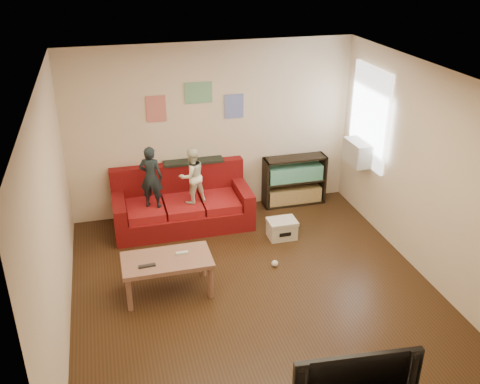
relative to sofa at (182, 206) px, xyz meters
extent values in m
cube|color=#392311|center=(0.59, -2.07, -0.31)|extent=(4.50, 5.00, 0.01)
cube|color=white|center=(0.59, -2.07, 2.40)|extent=(4.50, 5.00, 0.01)
cube|color=beige|center=(0.59, 0.43, 1.04)|extent=(4.50, 0.01, 2.70)
cube|color=beige|center=(0.59, -4.58, 1.04)|extent=(4.50, 0.01, 2.70)
cube|color=beige|center=(-1.66, -2.07, 1.04)|extent=(0.01, 5.00, 2.70)
cube|color=beige|center=(2.85, -2.07, 1.04)|extent=(0.01, 5.00, 2.70)
cube|color=maroon|center=(0.00, -0.07, -0.15)|extent=(2.08, 0.94, 0.31)
cube|color=maroon|center=(0.00, 0.30, 0.29)|extent=(2.08, 0.19, 0.57)
cube|color=maroon|center=(-0.95, -0.07, 0.13)|extent=(0.19, 0.94, 0.26)
cube|color=maroon|center=(0.95, -0.07, 0.13)|extent=(0.19, 0.94, 0.26)
cube|color=maroon|center=(-0.57, -0.14, 0.07)|extent=(0.54, 0.71, 0.12)
cube|color=maroon|center=(0.00, -0.14, 0.07)|extent=(0.54, 0.71, 0.12)
cube|color=maroon|center=(0.57, -0.14, 0.07)|extent=(0.54, 0.71, 0.12)
cube|color=black|center=(0.26, 0.30, 0.59)|extent=(0.94, 0.23, 0.04)
imported|color=black|center=(-0.45, -0.17, 0.60)|extent=(0.40, 0.34, 0.94)
imported|color=white|center=(0.15, -0.17, 0.56)|extent=(0.50, 0.44, 0.85)
cube|color=#956651|center=(-0.46, -1.75, 0.16)|extent=(1.10, 0.60, 0.05)
cylinder|color=#956651|center=(-0.96, -2.00, -0.09)|extent=(0.07, 0.07, 0.44)
cylinder|color=#956651|center=(0.03, -2.00, -0.09)|extent=(0.07, 0.07, 0.44)
cylinder|color=#956651|center=(-0.96, -1.50, -0.09)|extent=(0.07, 0.07, 0.44)
cylinder|color=#956651|center=(0.03, -1.50, -0.09)|extent=(0.07, 0.07, 0.44)
cube|color=black|center=(-0.71, -1.87, 0.20)|extent=(0.21, 0.06, 0.02)
cube|color=silver|center=(-0.26, -1.70, 0.20)|extent=(0.15, 0.05, 0.03)
cube|color=black|center=(1.42, 0.23, 0.11)|extent=(0.03, 0.31, 0.83)
cube|color=black|center=(2.42, 0.23, 0.11)|extent=(0.03, 0.31, 0.83)
cube|color=black|center=(1.92, 0.23, -0.29)|extent=(1.03, 0.31, 0.03)
cube|color=black|center=(1.92, 0.23, 0.50)|extent=(1.03, 0.31, 0.03)
cube|color=black|center=(1.92, 0.23, 0.11)|extent=(0.97, 0.31, 0.03)
cube|color=olive|center=(1.92, 0.23, -0.15)|extent=(0.91, 0.26, 0.25)
cube|color=#3F8C6F|center=(1.92, 0.23, 0.24)|extent=(0.91, 0.26, 0.25)
cube|color=white|center=(2.81, -0.42, 1.33)|extent=(0.04, 1.08, 1.48)
cube|color=#B7B2A3|center=(2.69, -0.42, 0.77)|extent=(0.28, 0.55, 0.35)
cube|color=#D87266|center=(-0.26, 0.41, 1.44)|extent=(0.30, 0.01, 0.40)
cube|color=#72B27F|center=(0.39, 0.41, 1.64)|extent=(0.42, 0.01, 0.32)
cube|color=#727FCC|center=(0.94, 0.41, 1.39)|extent=(0.30, 0.01, 0.38)
cube|color=beige|center=(1.36, -0.82, -0.19)|extent=(0.40, 0.30, 0.24)
cube|color=beige|center=(1.36, -0.82, -0.04)|extent=(0.42, 0.32, 0.05)
cube|color=black|center=(1.36, -0.97, -0.18)|extent=(0.18, 0.00, 0.06)
imported|color=black|center=(0.76, -4.32, 0.42)|extent=(1.09, 0.24, 0.62)
sphere|color=white|center=(1.01, -1.54, -0.26)|extent=(0.11, 0.11, 0.09)
camera|label=1|loc=(-1.01, -7.36, 3.73)|focal=40.00mm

